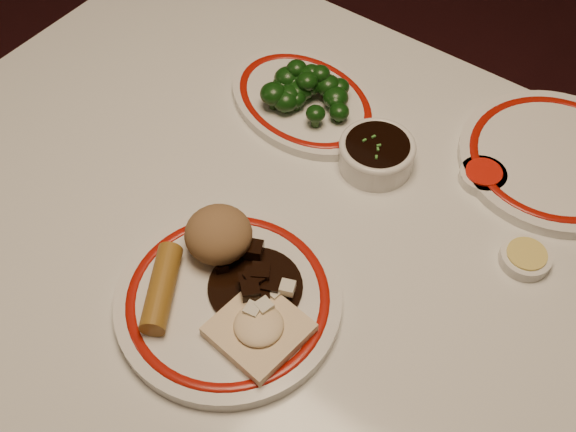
# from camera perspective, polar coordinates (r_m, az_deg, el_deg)

# --- Properties ---
(dining_table) EXTENTS (1.20, 0.90, 0.75)m
(dining_table) POSITION_cam_1_polar(r_m,az_deg,el_deg) (0.99, 0.92, -5.80)
(dining_table) COLOR silver
(dining_table) RESTS_ON ground
(main_plate) EXTENTS (0.29, 0.29, 0.02)m
(main_plate) POSITION_cam_1_polar(r_m,az_deg,el_deg) (0.87, -4.73, -6.66)
(main_plate) COLOR white
(main_plate) RESTS_ON dining_table
(rice_mound) EXTENTS (0.08, 0.08, 0.06)m
(rice_mound) POSITION_cam_1_polar(r_m,az_deg,el_deg) (0.88, -5.52, -1.45)
(rice_mound) COLOR olive
(rice_mound) RESTS_ON main_plate
(spring_roll) EXTENTS (0.08, 0.11, 0.03)m
(spring_roll) POSITION_cam_1_polar(r_m,az_deg,el_deg) (0.86, -9.96, -5.63)
(spring_roll) COLOR olive
(spring_roll) RESTS_ON main_plate
(fried_wonton) EXTENTS (0.11, 0.11, 0.03)m
(fried_wonton) POSITION_cam_1_polar(r_m,az_deg,el_deg) (0.83, -2.31, -8.87)
(fried_wonton) COLOR beige
(fried_wonton) RESTS_ON main_plate
(stirfry_heap) EXTENTS (0.12, 0.11, 0.03)m
(stirfry_heap) POSITION_cam_1_polar(r_m,az_deg,el_deg) (0.86, -2.44, -5.32)
(stirfry_heap) COLOR black
(stirfry_heap) RESTS_ON main_plate
(broccoli_plate) EXTENTS (0.29, 0.26, 0.02)m
(broccoli_plate) POSITION_cam_1_polar(r_m,az_deg,el_deg) (1.08, 1.31, 9.03)
(broccoli_plate) COLOR white
(broccoli_plate) RESTS_ON dining_table
(broccoli_pile) EXTENTS (0.13, 0.11, 0.05)m
(broccoli_pile) POSITION_cam_1_polar(r_m,az_deg,el_deg) (1.06, 1.19, 10.09)
(broccoli_pile) COLOR #23471C
(broccoli_pile) RESTS_ON broccoli_plate
(soy_bowl) EXTENTS (0.10, 0.10, 0.04)m
(soy_bowl) POSITION_cam_1_polar(r_m,az_deg,el_deg) (1.00, 7.00, 4.82)
(soy_bowl) COLOR white
(soy_bowl) RESTS_ON dining_table
(sweet_sour_dish) EXTENTS (0.06, 0.06, 0.02)m
(sweet_sour_dish) POSITION_cam_1_polar(r_m,az_deg,el_deg) (1.02, 15.13, 3.07)
(sweet_sour_dish) COLOR white
(sweet_sour_dish) RESTS_ON dining_table
(mustard_dish) EXTENTS (0.06, 0.06, 0.02)m
(mustard_dish) POSITION_cam_1_polar(r_m,az_deg,el_deg) (0.95, 18.24, -3.14)
(mustard_dish) COLOR white
(mustard_dish) RESTS_ON dining_table
(far_plate) EXTENTS (0.28, 0.28, 0.02)m
(far_plate) POSITION_cam_1_polar(r_m,az_deg,el_deg) (1.07, 20.32, 4.26)
(far_plate) COLOR white
(far_plate) RESTS_ON dining_table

